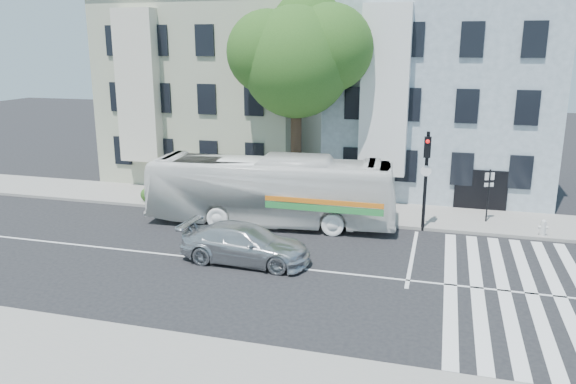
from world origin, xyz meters
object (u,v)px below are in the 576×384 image
at_px(bus, 271,190).
at_px(sedan, 245,244).
at_px(traffic_signal, 426,168).
at_px(fire_hydrant, 543,227).

height_order(bus, sedan, bus).
bearing_deg(bus, traffic_signal, -88.34).
distance_m(sedan, traffic_signal, 9.04).
relative_size(bus, sedan, 2.28).
bearing_deg(fire_hydrant, sedan, -152.38).
relative_size(bus, traffic_signal, 2.56).
distance_m(bus, sedan, 5.11).
height_order(bus, traffic_signal, traffic_signal).
bearing_deg(bus, sedan, -178.84).
height_order(traffic_signal, fire_hydrant, traffic_signal).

